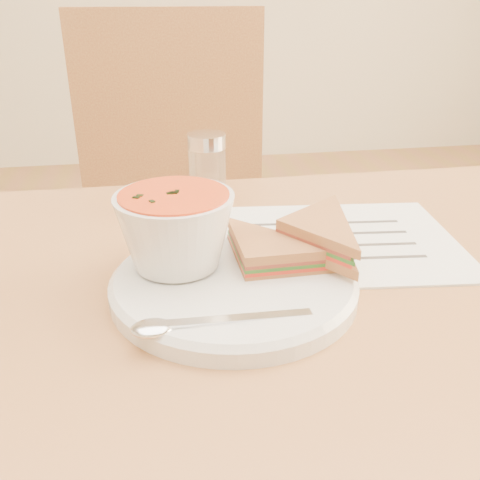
{
  "coord_description": "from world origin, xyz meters",
  "views": [
    {
      "loc": [
        -0.15,
        -0.49,
        1.04
      ],
      "look_at": [
        -0.07,
        0.01,
        0.8
      ],
      "focal_mm": 40.0,
      "sensor_mm": 36.0,
      "label": 1
    }
  ],
  "objects": [
    {
      "name": "soup_bowl",
      "position": [
        -0.14,
        0.02,
        0.81
      ],
      "size": [
        0.15,
        0.15,
        0.09
      ],
      "primitive_type": null,
      "rotation": [
        0.0,
        0.0,
        0.2
      ],
      "color": "silver",
      "rests_on": "plate"
    },
    {
      "name": "plate",
      "position": [
        -0.08,
        -0.01,
        0.76
      ],
      "size": [
        0.32,
        0.32,
        0.02
      ],
      "primitive_type": null,
      "rotation": [
        0.0,
        0.0,
        0.3
      ],
      "color": "silver",
      "rests_on": "dining_table"
    },
    {
      "name": "sandwich_half_a",
      "position": [
        -0.07,
        -0.03,
        0.78
      ],
      "size": [
        0.11,
        0.11,
        0.03
      ],
      "primitive_type": null,
      "rotation": [
        0.0,
        0.0,
        0.02
      ],
      "color": "#A5613A",
      "rests_on": "plate"
    },
    {
      "name": "paper_menu",
      "position": [
        0.05,
        0.09,
        0.75
      ],
      "size": [
        0.35,
        0.27,
        0.0
      ],
      "primitive_type": null,
      "rotation": [
        0.0,
        0.0,
        -0.1
      ],
      "color": "white",
      "rests_on": "dining_table"
    },
    {
      "name": "condiment_shaker",
      "position": [
        -0.08,
        0.26,
        0.8
      ],
      "size": [
        0.07,
        0.07,
        0.1
      ],
      "primitive_type": null,
      "rotation": [
        0.0,
        0.0,
        0.23
      ],
      "color": "silver",
      "rests_on": "dining_table"
    },
    {
      "name": "sandwich_half_b",
      "position": [
        -0.03,
        0.03,
        0.8
      ],
      "size": [
        0.15,
        0.15,
        0.03
      ],
      "primitive_type": null,
      "rotation": [
        0.0,
        0.0,
        -0.95
      ],
      "color": "#A5613A",
      "rests_on": "plate"
    },
    {
      "name": "chair_far",
      "position": [
        -0.11,
        0.6,
        0.5
      ],
      "size": [
        0.45,
        0.45,
        1.0
      ],
      "primitive_type": null,
      "rotation": [
        0.0,
        0.0,
        3.14
      ],
      "color": "brown",
      "rests_on": "floor"
    },
    {
      "name": "spoon",
      "position": [
        -0.11,
        -0.09,
        0.77
      ],
      "size": [
        0.19,
        0.04,
        0.01
      ],
      "primitive_type": null,
      "rotation": [
        0.0,
        0.0,
        0.02
      ],
      "color": "silver",
      "rests_on": "plate"
    }
  ]
}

